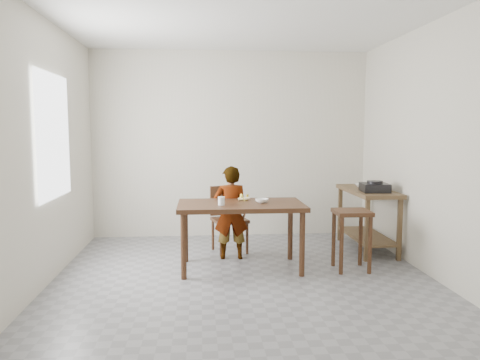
{
  "coord_description": "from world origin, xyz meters",
  "views": [
    {
      "loc": [
        -0.44,
        -4.85,
        1.57
      ],
      "look_at": [
        0.0,
        0.4,
        1.0
      ],
      "focal_mm": 35.0,
      "sensor_mm": 36.0,
      "label": 1
    }
  ],
  "objects": [
    {
      "name": "floor",
      "position": [
        0.0,
        0.0,
        -0.02
      ],
      "size": [
        4.0,
        4.0,
        0.04
      ],
      "primitive_type": "cube",
      "color": "gray",
      "rests_on": "ground"
    },
    {
      "name": "ceiling",
      "position": [
        0.0,
        0.0,
        2.72
      ],
      "size": [
        4.0,
        4.0,
        0.04
      ],
      "primitive_type": "cube",
      "color": "white",
      "rests_on": "wall_back"
    },
    {
      "name": "wall_back",
      "position": [
        0.0,
        2.02,
        1.35
      ],
      "size": [
        4.0,
        0.04,
        2.7
      ],
      "primitive_type": "cube",
      "color": "beige",
      "rests_on": "ground"
    },
    {
      "name": "wall_front",
      "position": [
        0.0,
        -2.02,
        1.35
      ],
      "size": [
        4.0,
        0.04,
        2.7
      ],
      "primitive_type": "cube",
      "color": "beige",
      "rests_on": "ground"
    },
    {
      "name": "wall_left",
      "position": [
        -2.02,
        0.0,
        1.35
      ],
      "size": [
        0.04,
        4.0,
        2.7
      ],
      "primitive_type": "cube",
      "color": "beige",
      "rests_on": "ground"
    },
    {
      "name": "wall_right",
      "position": [
        2.02,
        0.0,
        1.35
      ],
      "size": [
        0.04,
        4.0,
        2.7
      ],
      "primitive_type": "cube",
      "color": "beige",
      "rests_on": "ground"
    },
    {
      "name": "window_pane",
      "position": [
        -1.97,
        0.2,
        1.5
      ],
      "size": [
        0.02,
        1.1,
        1.3
      ],
      "primitive_type": "cube",
      "color": "white",
      "rests_on": "wall_left"
    },
    {
      "name": "dining_table",
      "position": [
        0.0,
        0.3,
        0.38
      ],
      "size": [
        1.4,
        0.8,
        0.75
      ],
      "primitive_type": null,
      "color": "#3E2414",
      "rests_on": "floor"
    },
    {
      "name": "prep_counter",
      "position": [
        1.72,
        1.0,
        0.4
      ],
      "size": [
        0.5,
        1.2,
        0.8
      ],
      "primitive_type": null,
      "color": "brown",
      "rests_on": "floor"
    },
    {
      "name": "child",
      "position": [
        -0.08,
        0.73,
        0.57
      ],
      "size": [
        0.42,
        0.28,
        1.14
      ],
      "primitive_type": "imported",
      "rotation": [
        0.0,
        0.0,
        3.12
      ],
      "color": "white",
      "rests_on": "floor"
    },
    {
      "name": "dining_chair",
      "position": [
        -0.08,
        1.04,
        0.42
      ],
      "size": [
        0.5,
        0.5,
        0.84
      ],
      "primitive_type": null,
      "rotation": [
        0.0,
        0.0,
        0.27
      ],
      "color": "#3E2414",
      "rests_on": "floor"
    },
    {
      "name": "stool",
      "position": [
        1.23,
        0.15,
        0.34
      ],
      "size": [
        0.39,
        0.39,
        0.68
      ],
      "primitive_type": null,
      "rotation": [
        0.0,
        0.0,
        -0.01
      ],
      "color": "#3E2414",
      "rests_on": "floor"
    },
    {
      "name": "glass_tumbler",
      "position": [
        -0.22,
        0.19,
        0.8
      ],
      "size": [
        0.09,
        0.09,
        0.09
      ],
      "primitive_type": "cylinder",
      "rotation": [
        0.0,
        0.0,
        -0.29
      ],
      "color": "white",
      "rests_on": "dining_table"
    },
    {
      "name": "small_bowl",
      "position": [
        0.24,
        0.31,
        0.77
      ],
      "size": [
        0.17,
        0.17,
        0.05
      ],
      "primitive_type": "imported",
      "rotation": [
        0.0,
        0.0,
        -0.11
      ],
      "color": "white",
      "rests_on": "dining_table"
    },
    {
      "name": "banana",
      "position": [
        0.05,
        0.48,
        0.78
      ],
      "size": [
        0.15,
        0.11,
        0.05
      ],
      "primitive_type": null,
      "rotation": [
        0.0,
        0.0,
        -0.06
      ],
      "color": "#FFE955",
      "rests_on": "dining_table"
    },
    {
      "name": "serving_bowl",
      "position": [
        1.71,
        1.18,
        0.82
      ],
      "size": [
        0.21,
        0.21,
        0.05
      ],
      "primitive_type": "imported",
      "rotation": [
        0.0,
        0.0,
        0.07
      ],
      "color": "white",
      "rests_on": "prep_counter"
    },
    {
      "name": "gas_burner",
      "position": [
        1.71,
        0.74,
        0.85
      ],
      "size": [
        0.34,
        0.34,
        0.11
      ],
      "primitive_type": "cube",
      "rotation": [
        0.0,
        0.0,
        -0.08
      ],
      "color": "black",
      "rests_on": "prep_counter"
    }
  ]
}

